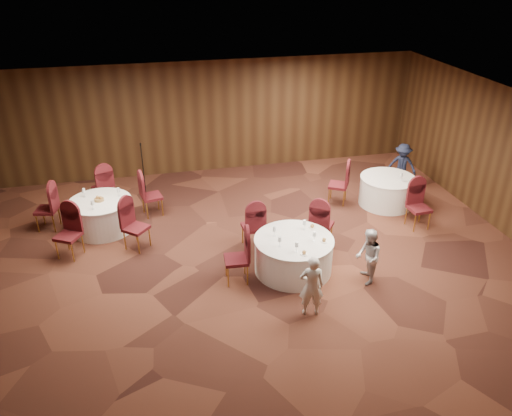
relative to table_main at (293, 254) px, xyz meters
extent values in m
plane|color=black|center=(-0.79, 0.61, -0.38)|extent=(12.00, 12.00, 0.00)
plane|color=silver|center=(-0.79, 0.61, 2.82)|extent=(12.00, 12.00, 0.00)
plane|color=black|center=(-0.79, 5.61, 1.22)|extent=(12.00, 0.00, 12.00)
plane|color=black|center=(-0.79, -4.39, 1.22)|extent=(12.00, 0.00, 12.00)
plane|color=black|center=(5.21, 0.61, 1.22)|extent=(0.00, 10.00, 10.00)
cylinder|color=silver|center=(0.00, 0.00, -0.02)|extent=(1.57, 1.57, 0.72)
cylinder|color=silver|center=(0.00, 0.00, 0.35)|extent=(1.60, 1.60, 0.03)
cylinder|color=silver|center=(-3.87, 2.65, -0.02)|extent=(1.41, 1.41, 0.72)
cylinder|color=silver|center=(-3.87, 2.65, 0.35)|extent=(1.44, 1.44, 0.03)
cylinder|color=silver|center=(3.21, 2.33, -0.02)|extent=(1.37, 1.37, 0.72)
cylinder|color=silver|center=(3.21, 2.33, 0.35)|extent=(1.40, 1.40, 0.03)
cylinder|color=silver|center=(-0.36, -0.20, 0.37)|extent=(0.06, 0.06, 0.01)
cylinder|color=silver|center=(-0.36, -0.20, 0.43)|extent=(0.01, 0.01, 0.11)
cone|color=silver|center=(-0.36, -0.20, 0.53)|extent=(0.08, 0.08, 0.10)
cylinder|color=silver|center=(-0.35, 0.21, 0.37)|extent=(0.06, 0.06, 0.01)
cylinder|color=silver|center=(-0.35, 0.21, 0.43)|extent=(0.01, 0.01, 0.11)
cone|color=silver|center=(-0.35, 0.21, 0.53)|extent=(0.08, 0.08, 0.10)
cylinder|color=silver|center=(-0.09, -0.45, 0.37)|extent=(0.06, 0.06, 0.01)
cylinder|color=silver|center=(-0.09, -0.45, 0.43)|extent=(0.01, 0.01, 0.11)
cone|color=silver|center=(-0.09, -0.45, 0.53)|extent=(0.08, 0.08, 0.10)
cylinder|color=silver|center=(0.36, -0.16, 0.37)|extent=(0.06, 0.06, 0.01)
cylinder|color=silver|center=(0.36, -0.16, 0.43)|extent=(0.01, 0.01, 0.11)
cone|color=silver|center=(0.36, -0.16, 0.53)|extent=(0.08, 0.08, 0.10)
cylinder|color=silver|center=(0.31, 0.32, 0.37)|extent=(0.06, 0.06, 0.01)
cylinder|color=silver|center=(0.31, 0.32, 0.43)|extent=(0.01, 0.01, 0.11)
cone|color=silver|center=(0.31, 0.32, 0.53)|extent=(0.08, 0.08, 0.10)
cylinder|color=white|center=(0.02, -0.58, 0.37)|extent=(0.15, 0.15, 0.01)
sphere|color=#9E6B33|center=(0.02, -0.58, 0.41)|extent=(0.08, 0.08, 0.08)
cylinder|color=white|center=(0.55, -0.23, 0.37)|extent=(0.15, 0.15, 0.01)
sphere|color=#9E6B33|center=(0.55, -0.23, 0.41)|extent=(0.08, 0.08, 0.08)
cylinder|color=white|center=(0.50, 0.35, 0.37)|extent=(0.15, 0.15, 0.01)
sphere|color=#9E6B33|center=(0.50, 0.35, 0.41)|extent=(0.08, 0.08, 0.08)
cylinder|color=silver|center=(-3.42, 2.78, 0.37)|extent=(0.06, 0.06, 0.01)
cylinder|color=silver|center=(-3.42, 2.78, 0.43)|extent=(0.01, 0.01, 0.11)
cone|color=silver|center=(-3.42, 2.78, 0.53)|extent=(0.08, 0.08, 0.10)
cylinder|color=silver|center=(-4.20, 2.94, 0.37)|extent=(0.06, 0.06, 0.01)
cylinder|color=silver|center=(-4.20, 2.94, 0.43)|extent=(0.01, 0.01, 0.11)
cone|color=silver|center=(-4.20, 2.94, 0.53)|extent=(0.08, 0.08, 0.10)
cylinder|color=silver|center=(-3.98, 2.25, 0.37)|extent=(0.06, 0.06, 0.01)
cylinder|color=silver|center=(-3.98, 2.25, 0.43)|extent=(0.01, 0.01, 0.11)
cone|color=silver|center=(-3.98, 2.25, 0.53)|extent=(0.08, 0.08, 0.10)
cylinder|color=olive|center=(-3.87, 2.65, 0.39)|extent=(0.22, 0.22, 0.06)
sphere|color=#9E6B33|center=(-3.90, 2.67, 0.45)|extent=(0.07, 0.07, 0.07)
sphere|color=#9E6B33|center=(-3.83, 2.63, 0.45)|extent=(0.07, 0.07, 0.07)
cylinder|color=silver|center=(3.42, 2.08, 0.37)|extent=(0.06, 0.06, 0.01)
cylinder|color=silver|center=(3.42, 2.08, 0.43)|extent=(0.01, 0.01, 0.11)
cone|color=silver|center=(3.42, 2.08, 0.53)|extent=(0.08, 0.08, 0.10)
cylinder|color=black|center=(-2.82, 4.28, -0.37)|extent=(0.24, 0.24, 0.02)
cylinder|color=black|center=(-2.82, 4.28, 0.36)|extent=(0.02, 0.02, 1.43)
cylinder|color=black|center=(-2.82, 4.33, 1.04)|extent=(0.04, 0.12, 0.04)
imported|color=silver|center=(-0.10, -1.39, 0.23)|extent=(0.49, 0.37, 1.22)
imported|color=silver|center=(1.29, -0.71, 0.20)|extent=(0.55, 0.65, 1.16)
imported|color=#161C32|center=(4.09, 3.26, 0.24)|extent=(0.91, 0.83, 1.23)
camera|label=1|loc=(-2.68, -8.13, 5.53)|focal=35.00mm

